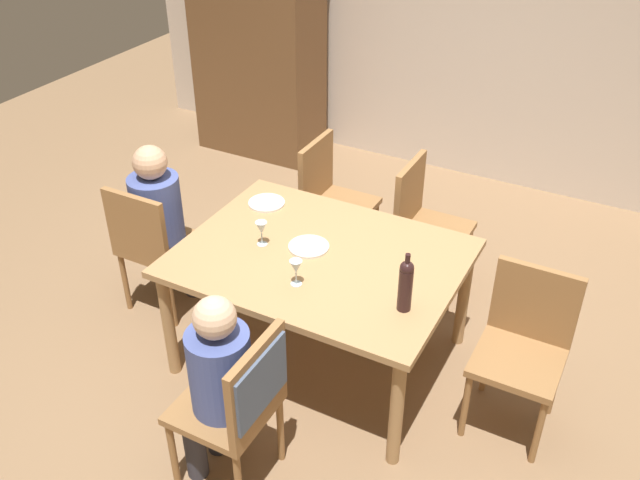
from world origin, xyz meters
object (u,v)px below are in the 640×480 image
armoire_cabinet (257,34)px  chair_far_left (330,194)px  dining_table (320,267)px  wine_glass_centre (296,268)px  chair_near (244,396)px  person_woman_host (217,377)px  wine_bottle_tall_green (406,284)px  dinner_plate_host (309,247)px  chair_right_end (525,340)px  chair_left_end (152,241)px  person_man_bearded (161,215)px  chair_far_right (424,219)px  wine_glass_near_left (261,229)px  dinner_plate_guest_left (267,203)px

armoire_cabinet → chair_far_left: bearing=-43.6°
dining_table → wine_glass_centre: bearing=-86.8°
chair_near → person_woman_host: size_ratio=0.83×
person_woman_host → wine_glass_centre: 0.71m
chair_near → person_woman_host: bearing=90.0°
armoire_cabinet → wine_bottle_tall_green: bearing=-46.1°
wine_glass_centre → dinner_plate_host: wine_glass_centre is taller
chair_right_end → wine_bottle_tall_green: size_ratio=2.79×
person_woman_host → chair_right_end: bearing=-48.1°
wine_bottle_tall_green → person_woman_host: bearing=-129.3°
chair_right_end → person_woman_host: person_woman_host is taller
armoire_cabinet → chair_near: size_ratio=2.37×
chair_left_end → wine_bottle_tall_green: wine_bottle_tall_green is taller
chair_left_end → person_man_bearded: size_ratio=0.80×
chair_far_right → wine_bottle_tall_green: wine_bottle_tall_green is taller
wine_glass_centre → dinner_plate_host: bearing=108.0°
wine_bottle_tall_green → wine_glass_centre: 0.58m
person_man_bearded → wine_glass_centre: bearing=-15.4°
wine_bottle_tall_green → person_man_bearded: bearing=171.9°
armoire_cabinet → chair_far_left: armoire_cabinet is taller
chair_right_end → wine_glass_centre: 1.24m
person_woman_host → wine_glass_centre: bearing=-3.6°
wine_bottle_tall_green → wine_glass_near_left: size_ratio=2.21×
person_man_bearded → wine_bottle_tall_green: person_man_bearded is taller
dinner_plate_host → chair_near: bearing=-78.0°
dinner_plate_guest_left → person_woman_host: bearing=-67.9°
chair_right_end → dinner_plate_host: 1.27m
wine_glass_near_left → dinner_plate_host: bearing=20.8°
chair_far_right → person_man_bearded: 1.71m
wine_bottle_tall_green → wine_glass_centre: (-0.57, -0.08, -0.05)m
armoire_cabinet → chair_near: (2.00, -3.32, -0.50)m
armoire_cabinet → chair_far_right: (2.14, -1.37, -0.56)m
chair_far_right → chair_right_end: bearing=45.2°
wine_bottle_tall_green → chair_far_right: bearing=105.4°
chair_far_left → wine_glass_near_left: bearing=5.2°
chair_near → wine_bottle_tall_green: bearing=-31.8°
person_man_bearded → chair_far_right: bearing=33.8°
chair_far_left → wine_bottle_tall_green: (1.03, -1.19, 0.37)m
chair_left_end → chair_right_end: size_ratio=1.00×
chair_left_end → dinner_plate_guest_left: size_ratio=4.03×
chair_left_end → person_woman_host: bearing=-38.1°
wine_glass_near_left → dinner_plate_guest_left: 0.47m
chair_near → chair_far_left: (-0.56, 1.95, -0.06)m
person_man_bearded → armoire_cabinet: bearing=107.3°
dining_table → wine_bottle_tall_green: size_ratio=4.70×
chair_near → wine_glass_centre: chair_near is taller
wine_glass_centre → dinner_plate_host: (-0.11, 0.33, -0.10)m
chair_far_left → dinner_plate_guest_left: chair_far_left is taller
chair_far_right → person_woman_host: 1.97m
chair_near → chair_far_left: same height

